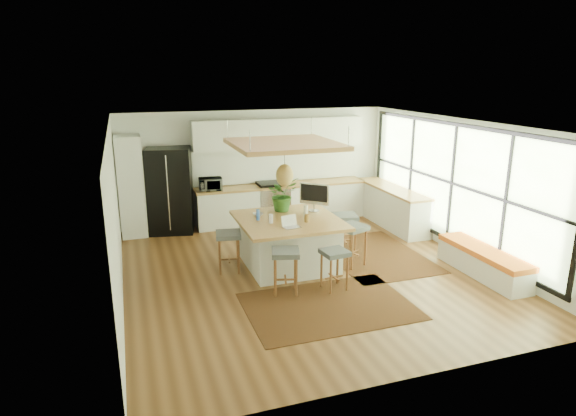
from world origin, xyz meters
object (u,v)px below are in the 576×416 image
object	(u,v)px
stool_near_left	(285,273)
microwave	(210,183)
island	(289,242)
laptop	(292,221)
fridge	(170,193)
stool_right_back	(344,235)
stool_right_front	(352,248)
monitor	(314,198)
island_plant	(282,198)
stool_left_side	(229,253)
stool_near_right	(334,270)

from	to	relation	value
stool_near_left	microwave	xyz separation A→B (m)	(-0.53, 3.88, 0.75)
island	stool_near_left	size ratio (longest dim) A/B	2.44
stool_near_left	laptop	distance (m)	0.97
fridge	microwave	xyz separation A→B (m)	(0.91, -0.06, 0.18)
island	stool_right_back	distance (m)	1.36
stool_right_front	microwave	distance (m)	3.85
fridge	stool_near_left	bearing A→B (deg)	-58.42
monitor	stool_near_left	bearing A→B (deg)	-84.92
stool_near_left	stool_right_back	size ratio (longest dim) A/B	0.95
monitor	island_plant	size ratio (longest dim) A/B	0.91
fridge	island_plant	xyz separation A→B (m)	(1.95, -2.24, 0.26)
island	microwave	distance (m)	3.00
laptop	microwave	xyz separation A→B (m)	(-0.85, 3.28, 0.05)
stool_right_front	laptop	world-z (taller)	laptop
microwave	island_plant	distance (m)	2.42
fridge	stool_near_left	size ratio (longest dim) A/B	2.57
laptop	microwave	world-z (taller)	microwave
stool_right_back	monitor	size ratio (longest dim) A/B	1.31
stool_left_side	laptop	bearing A→B (deg)	-31.59
island	stool_near_left	world-z (taller)	island
stool_left_side	laptop	size ratio (longest dim) A/B	2.43
island	stool_near_right	size ratio (longest dim) A/B	2.63
island	stool_right_back	world-z (taller)	island
fridge	stool_right_back	bearing A→B (deg)	-26.46
stool_near_right	island_plant	size ratio (longest dim) A/B	1.06
stool_near_left	fridge	bearing A→B (deg)	110.21
microwave	island	bearing A→B (deg)	-66.40
stool_near_left	stool_right_front	world-z (taller)	stool_right_front
stool_right_front	microwave	size ratio (longest dim) A/B	1.54
island_plant	stool_right_back	bearing A→B (deg)	-10.88
microwave	island_plant	size ratio (longest dim) A/B	0.78
stool_right_front	stool_left_side	size ratio (longest dim) A/B	1.07
laptop	monitor	bearing A→B (deg)	37.70
stool_right_front	stool_left_side	bearing A→B (deg)	168.40
stool_right_back	microwave	world-z (taller)	microwave
island	microwave	world-z (taller)	microwave
monitor	island	bearing A→B (deg)	-110.67
stool_near_right	microwave	distance (m)	4.30
stool_right_back	microwave	distance (m)	3.41
laptop	monitor	xyz separation A→B (m)	(0.76, 0.86, 0.14)
stool_near_left	stool_right_front	size ratio (longest dim) A/B	0.94
microwave	stool_right_back	bearing A→B (deg)	-42.38
stool_near_right	fridge	bearing A→B (deg)	119.20
island	laptop	xyz separation A→B (m)	(-0.12, -0.52, 0.58)
stool_near_left	stool_near_right	xyz separation A→B (m)	(0.82, -0.13, 0.00)
stool_left_side	microwave	xyz separation A→B (m)	(0.16, 2.67, 0.75)
stool_near_right	stool_right_front	xyz separation A→B (m)	(0.75, 0.88, 0.00)
stool_near_left	stool_right_front	distance (m)	1.74
stool_right_front	stool_left_side	distance (m)	2.31
fridge	stool_near_left	distance (m)	4.23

